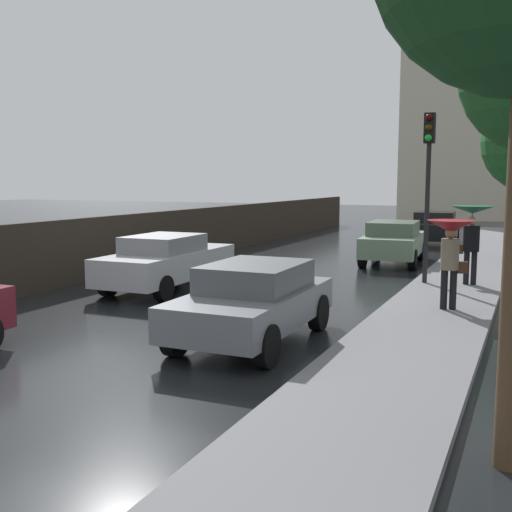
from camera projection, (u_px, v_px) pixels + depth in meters
The scene contains 10 objects.
ground at pixel (21, 368), 9.10m from camera, with size 120.00×120.00×0.00m, color black.
sidewalk_strip at pixel (355, 419), 6.98m from camera, with size 2.20×60.00×0.14m, color slate.
car_black_near_kerb at pixel (435, 227), 26.39m from camera, with size 2.10×4.13×1.42m.
car_silver_far_ahead at pixel (167, 261), 15.58m from camera, with size 1.86×4.46×1.40m.
car_green_behind_camera at pixel (393, 241), 20.33m from camera, with size 2.02×4.05×1.41m.
car_grey_far_lane at pixel (253, 301), 10.49m from camera, with size 1.84×3.86×1.36m.
pedestrian_with_umbrella_near at pixel (451, 239), 12.37m from camera, with size 0.96×0.96×1.83m.
pedestrian_with_umbrella_far at pixel (472, 223), 15.31m from camera, with size 1.10×1.10×2.00m.
traffic_light at pixel (428, 166), 15.42m from camera, with size 0.26×0.39×4.31m.
distant_tower at pixel (473, 52), 43.25m from camera, with size 11.05×8.84×27.93m.
Camera 1 is at (6.86, -6.56, 2.78)m, focal length 42.86 mm.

